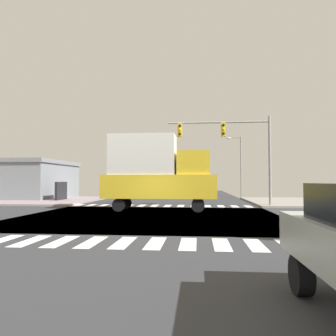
# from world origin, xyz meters

# --- Properties ---
(ground) EXTENTS (90.00, 90.00, 0.05)m
(ground) POSITION_xyz_m (0.00, 0.00, -0.03)
(ground) COLOR #313236
(sidewalk_corner_ne) EXTENTS (12.00, 12.00, 0.14)m
(sidewalk_corner_ne) POSITION_xyz_m (13.00, 12.00, 0.07)
(sidewalk_corner_ne) COLOR gray
(sidewalk_corner_ne) RESTS_ON ground
(sidewalk_corner_nw) EXTENTS (12.00, 12.00, 0.14)m
(sidewalk_corner_nw) POSITION_xyz_m (-13.00, 12.00, 0.07)
(sidewalk_corner_nw) COLOR gray
(sidewalk_corner_nw) RESTS_ON ground
(crosswalk_near) EXTENTS (13.50, 2.00, 0.01)m
(crosswalk_near) POSITION_xyz_m (-0.25, -7.30, 0.00)
(crosswalk_near) COLOR white
(crosswalk_near) RESTS_ON ground
(crosswalk_far) EXTENTS (13.50, 2.00, 0.01)m
(crosswalk_far) POSITION_xyz_m (-0.25, 7.30, 0.00)
(crosswalk_far) COLOR white
(crosswalk_far) RESTS_ON ground
(traffic_signal_mast) EXTENTS (7.60, 0.55, 6.67)m
(traffic_signal_mast) POSITION_xyz_m (4.88, 7.04, 4.96)
(traffic_signal_mast) COLOR gray
(traffic_signal_mast) RESTS_ON ground
(street_lamp) EXTENTS (1.78, 0.32, 7.08)m
(street_lamp) POSITION_xyz_m (7.33, 21.45, 4.30)
(street_lamp) COLOR gray
(street_lamp) RESTS_ON ground
(bank_building) EXTENTS (13.60, 9.78, 4.00)m
(bank_building) POSITION_xyz_m (-17.49, 15.50, 2.01)
(bank_building) COLOR gray
(bank_building) RESTS_ON ground
(box_truck_trailing_1) EXTENTS (7.20, 2.40, 4.85)m
(box_truck_trailing_1) POSITION_xyz_m (-0.13, 3.50, 2.56)
(box_truck_trailing_1) COLOR black
(box_truck_trailing_1) RESTS_ON ground
(sedan_middle_3) EXTENTS (1.80, 4.30, 1.88)m
(sedan_middle_3) POSITION_xyz_m (-2.00, 31.12, 1.12)
(sedan_middle_3) COLOR black
(sedan_middle_3) RESTS_ON ground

